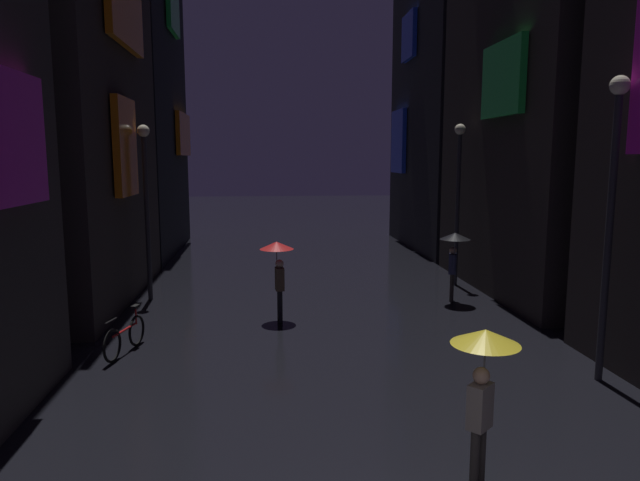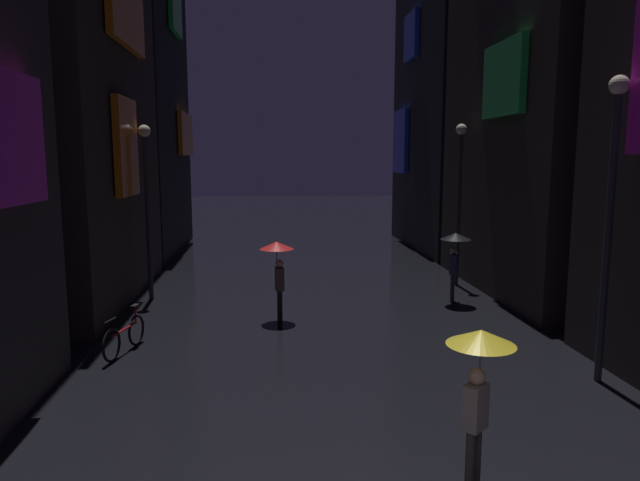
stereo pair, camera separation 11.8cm
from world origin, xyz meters
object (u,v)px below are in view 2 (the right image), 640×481
object	(u,v)px
pedestrian_midstreet_left_yellow	(479,365)
bicycle_parked_at_storefront	(125,336)
pedestrian_near_crossing_black	(455,248)
streetlamp_left_far	(147,191)
streetlamp_right_far	(459,185)
streetlamp_right_near	(611,196)
pedestrian_far_right_red	(278,259)

from	to	relation	value
pedestrian_midstreet_left_yellow	bicycle_parked_at_storefront	size ratio (longest dim) A/B	1.19
pedestrian_near_crossing_black	streetlamp_left_far	distance (m)	9.36
streetlamp_right_far	streetlamp_left_far	size ratio (longest dim) A/B	1.03
pedestrian_midstreet_left_yellow	streetlamp_left_far	world-z (taller)	streetlamp_left_far
pedestrian_near_crossing_black	streetlamp_right_near	world-z (taller)	streetlamp_right_near
pedestrian_near_crossing_black	bicycle_parked_at_storefront	world-z (taller)	pedestrian_near_crossing_black
streetlamp_right_near	streetlamp_left_far	xyz separation A→B (m)	(-10.00, 7.43, -0.28)
pedestrian_midstreet_left_yellow	pedestrian_far_right_red	xyz separation A→B (m)	(-2.46, 8.03, 0.00)
pedestrian_midstreet_left_yellow	streetlamp_right_far	world-z (taller)	streetlamp_right_far
pedestrian_midstreet_left_yellow	streetlamp_right_far	bearing A→B (deg)	72.61
pedestrian_far_right_red	bicycle_parked_at_storefront	size ratio (longest dim) A/B	1.19
bicycle_parked_at_storefront	streetlamp_right_far	bearing A→B (deg)	32.12
pedestrian_far_right_red	streetlamp_right_near	size ratio (longest dim) A/B	0.37
pedestrian_midstreet_left_yellow	streetlamp_left_far	size ratio (longest dim) A/B	0.40
pedestrian_far_right_red	bicycle_parked_at_storefront	world-z (taller)	pedestrian_far_right_red
streetlamp_right_near	streetlamp_right_far	bearing A→B (deg)	90.00
pedestrian_near_crossing_black	streetlamp_right_far	world-z (taller)	streetlamp_right_far
pedestrian_far_right_red	streetlamp_right_far	xyz separation A→B (m)	(6.15, 3.74, 1.73)
pedestrian_far_right_red	streetlamp_right_near	world-z (taller)	streetlamp_right_near
pedestrian_far_right_red	streetlamp_right_near	distance (m)	8.01
pedestrian_near_crossing_black	streetlamp_right_near	bearing A→B (deg)	-81.96
pedestrian_far_right_red	pedestrian_midstreet_left_yellow	bearing A→B (deg)	-72.94
bicycle_parked_at_storefront	pedestrian_near_crossing_black	bearing A→B (deg)	22.93
streetlamp_right_far	streetlamp_left_far	bearing A→B (deg)	-173.85
bicycle_parked_at_storefront	streetlamp_right_far	world-z (taller)	streetlamp_right_far
pedestrian_far_right_red	streetlamp_left_far	xyz separation A→B (m)	(-3.85, 2.66, 1.65)
pedestrian_near_crossing_black	pedestrian_far_right_red	xyz separation A→B (m)	(-5.28, -1.41, 0.00)
bicycle_parked_at_storefront	streetlamp_left_far	distance (m)	5.76
pedestrian_near_crossing_black	streetlamp_left_far	bearing A→B (deg)	172.17
pedestrian_midstreet_left_yellow	streetlamp_right_far	distance (m)	12.45
pedestrian_near_crossing_black	pedestrian_midstreet_left_yellow	bearing A→B (deg)	-106.61
bicycle_parked_at_storefront	streetlamp_right_near	size ratio (longest dim) A/B	0.31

